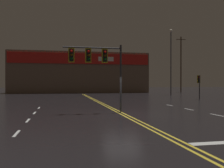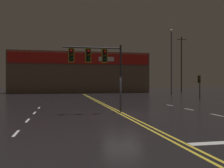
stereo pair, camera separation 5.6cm
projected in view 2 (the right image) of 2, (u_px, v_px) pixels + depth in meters
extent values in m
plane|color=black|center=(122.00, 114.00, 16.74)|extent=(200.00, 200.00, 0.00)
cube|color=gold|center=(120.00, 114.00, 16.71)|extent=(0.12, 60.00, 0.01)
cube|color=gold|center=(125.00, 114.00, 16.77)|extent=(0.12, 60.00, 0.01)
cube|color=silver|center=(16.00, 133.00, 10.29)|extent=(0.12, 1.40, 0.01)
cube|color=silver|center=(28.00, 120.00, 13.81)|extent=(0.12, 1.40, 0.01)
cube|color=silver|center=(35.00, 113.00, 17.34)|extent=(0.12, 1.40, 0.01)
cube|color=silver|center=(39.00, 108.00, 20.87)|extent=(0.12, 1.40, 0.01)
cube|color=silver|center=(217.00, 115.00, 16.15)|extent=(0.12, 1.40, 0.01)
cube|color=silver|center=(189.00, 109.00, 19.67)|extent=(0.12, 1.40, 0.01)
cube|color=silver|center=(170.00, 105.00, 23.20)|extent=(0.12, 1.40, 0.01)
cylinder|color=#38383D|center=(121.00, 79.00, 17.69)|extent=(0.14, 0.14, 4.78)
cylinder|color=#38383D|center=(92.00, 48.00, 17.28)|extent=(4.04, 0.10, 0.10)
cube|color=black|center=(105.00, 56.00, 17.46)|extent=(0.28, 0.24, 0.84)
cube|color=gold|center=(105.00, 56.00, 17.46)|extent=(0.42, 0.08, 0.99)
sphere|color=red|center=(105.00, 52.00, 17.30)|extent=(0.17, 0.17, 0.17)
sphere|color=#543707|center=(105.00, 56.00, 17.30)|extent=(0.17, 0.17, 0.17)
sphere|color=#084513|center=(105.00, 59.00, 17.30)|extent=(0.17, 0.17, 0.17)
cube|color=black|center=(88.00, 55.00, 17.23)|extent=(0.28, 0.24, 0.84)
cube|color=gold|center=(88.00, 55.00, 17.23)|extent=(0.42, 0.08, 0.99)
sphere|color=red|center=(88.00, 52.00, 17.07)|extent=(0.17, 0.17, 0.17)
sphere|color=#543707|center=(88.00, 55.00, 17.07)|extent=(0.17, 0.17, 0.17)
sphere|color=#084513|center=(88.00, 59.00, 17.07)|extent=(0.17, 0.17, 0.17)
cube|color=black|center=(71.00, 55.00, 17.00)|extent=(0.28, 0.24, 0.84)
cube|color=gold|center=(71.00, 55.00, 17.00)|extent=(0.42, 0.08, 0.99)
sphere|color=red|center=(71.00, 51.00, 16.84)|extent=(0.17, 0.17, 0.17)
sphere|color=#543707|center=(71.00, 55.00, 16.84)|extent=(0.17, 0.17, 0.17)
sphere|color=#084513|center=(71.00, 59.00, 16.84)|extent=(0.17, 0.17, 0.17)
cylinder|color=#38383D|center=(200.00, 87.00, 31.72)|extent=(0.13, 0.13, 3.05)
cube|color=black|center=(199.00, 79.00, 31.90)|extent=(0.28, 0.24, 0.84)
cube|color=gold|center=(199.00, 79.00, 31.90)|extent=(0.42, 0.08, 0.99)
sphere|color=red|center=(200.00, 77.00, 31.74)|extent=(0.17, 0.17, 0.17)
sphere|color=#543707|center=(200.00, 79.00, 31.74)|extent=(0.17, 0.17, 0.17)
sphere|color=#084513|center=(200.00, 81.00, 31.74)|extent=(0.17, 0.17, 0.17)
cylinder|color=#59595E|center=(171.00, 63.00, 43.35)|extent=(0.20, 0.20, 11.00)
sphere|color=silver|center=(171.00, 31.00, 43.32)|extent=(0.56, 0.56, 0.56)
cube|color=brown|center=(80.00, 73.00, 55.37)|extent=(28.90, 10.00, 8.51)
cube|color=red|center=(82.00, 59.00, 50.36)|extent=(28.32, 0.20, 2.13)
cube|color=white|center=(106.00, 59.00, 51.31)|extent=(3.20, 0.16, 0.90)
cylinder|color=#4C3828|center=(181.00, 65.00, 55.36)|extent=(0.26, 0.26, 12.36)
cube|color=#4C3828|center=(181.00, 39.00, 55.34)|extent=(2.20, 0.12, 0.12)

